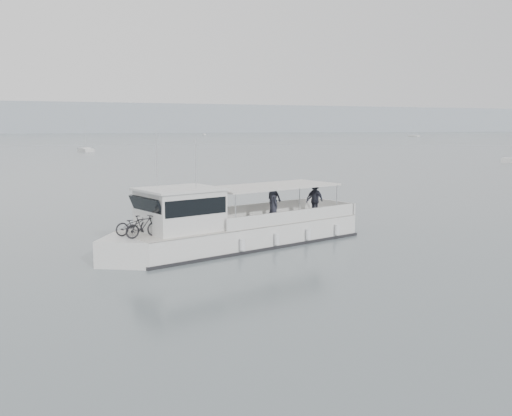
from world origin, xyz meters
name	(u,v)px	position (x,y,z in m)	size (l,w,h in m)	color
ground	(246,236)	(0.00, 0.00, 0.00)	(1400.00, 1400.00, 0.00)	slate
headland	(33,118)	(0.00, 560.00, 14.00)	(1400.00, 90.00, 28.00)	#939EA8
tour_boat	(225,228)	(-1.80, -2.20, 0.85)	(12.32, 5.95, 5.19)	silver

